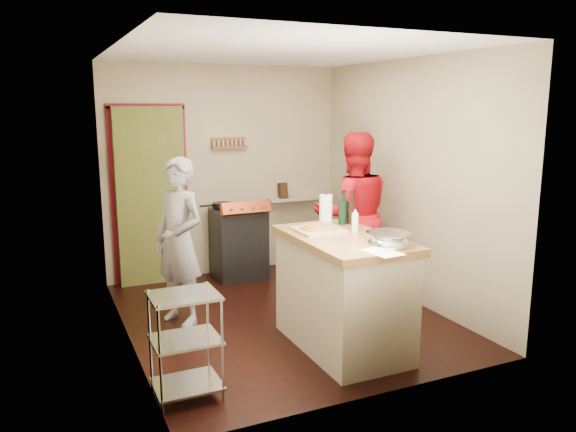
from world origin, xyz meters
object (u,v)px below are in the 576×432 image
object	(u,v)px
wire_shelving	(186,341)
person_stripe	(179,242)
person_red	(353,215)
stove	(239,242)
island	(343,290)

from	to	relation	value
wire_shelving	person_stripe	distance (m)	1.55
person_red	person_stripe	bearing A→B (deg)	17.24
wire_shelving	person_stripe	xyz separation A→B (m)	(0.32, 1.47, 0.38)
person_red	stove	bearing A→B (deg)	-33.31
person_stripe	island	bearing A→B (deg)	15.95
wire_shelving	island	world-z (taller)	island
wire_shelving	island	size ratio (longest dim) A/B	0.56
stove	person_red	distance (m)	1.55
island	stove	bearing A→B (deg)	93.64
stove	person_stripe	xyz separation A→B (m)	(-1.01, -1.15, 0.37)
stove	island	size ratio (longest dim) A/B	0.70
stove	wire_shelving	world-z (taller)	stove
wire_shelving	person_red	distance (m)	2.77
stove	island	distance (m)	2.33
wire_shelving	island	xyz separation A→B (m)	(1.48, 0.30, 0.09)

